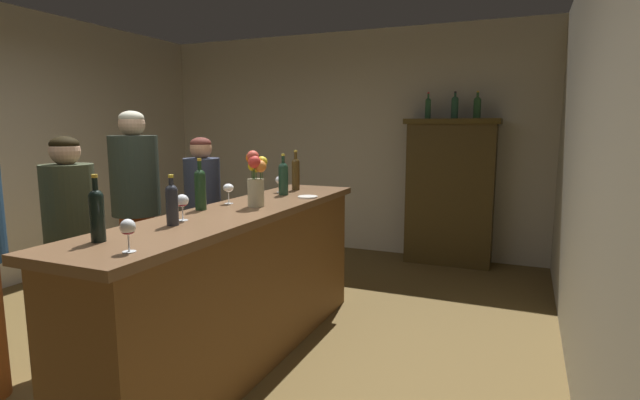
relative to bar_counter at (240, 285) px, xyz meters
name	(u,v)px	position (x,y,z in m)	size (l,w,h in m)	color
floor	(161,364)	(-0.47, -0.27, -0.53)	(9.12, 9.12, 0.00)	brown
wall_back	(344,143)	(-0.47, 3.29, 0.86)	(5.17, 0.12, 2.78)	#B6AF9D
wall_right	(623,175)	(2.12, -0.27, 0.86)	(0.12, 7.13, 2.78)	#B5B19B
bar_counter	(240,285)	(0.00, 0.00, 0.00)	(0.60, 2.75, 1.06)	brown
display_cabinet	(450,189)	(0.94, 3.01, 0.34)	(1.05, 0.39, 1.68)	#3C2E13
wine_bottle_merlot	(283,177)	(-0.03, 0.71, 0.67)	(0.08, 0.08, 0.33)	#193323
wine_bottle_riesling	(97,213)	(-0.11, -1.04, 0.66)	(0.07, 0.07, 0.32)	black
wine_bottle_rose	(172,202)	(-0.04, -0.59, 0.65)	(0.07, 0.07, 0.28)	#262932
wine_bottle_pinot	(296,172)	(-0.08, 1.03, 0.68)	(0.07, 0.07, 0.34)	#412E12
wine_bottle_syrah	(200,187)	(-0.21, -0.12, 0.67)	(0.07, 0.07, 0.34)	#1B361C
wine_glass_front	(280,180)	(-0.13, 0.84, 0.62)	(0.08, 0.08, 0.13)	white
wine_glass_mid	(228,189)	(-0.18, 0.16, 0.63)	(0.07, 0.07, 0.14)	white
wine_glass_rear	(182,202)	(-0.08, -0.46, 0.63)	(0.07, 0.07, 0.15)	white
wine_glass_spare	(128,229)	(0.17, -1.13, 0.63)	(0.07, 0.07, 0.15)	white
flower_arrangement	(256,175)	(0.06, 0.14, 0.74)	(0.14, 0.16, 0.38)	tan
cheese_plate	(308,197)	(0.21, 0.65, 0.53)	(0.15, 0.15, 0.01)	white
display_bottle_left	(428,107)	(0.66, 3.01, 1.28)	(0.06, 0.06, 0.30)	#265230
display_bottle_midleft	(455,106)	(0.96, 3.01, 1.29)	(0.08, 0.08, 0.30)	#234B35
display_bottle_center	(477,106)	(1.20, 3.01, 1.28)	(0.08, 0.08, 0.30)	#244A27
patron_by_cabinet	(203,214)	(-0.86, 0.77, 0.30)	(0.31, 0.31, 1.51)	#466552
patron_redhead	(72,240)	(-1.02, -0.44, 0.31)	(0.33, 0.33, 1.53)	maroon
patron_near_entrance	(136,207)	(-1.19, 0.33, 0.41)	(0.38, 0.38, 1.72)	brown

